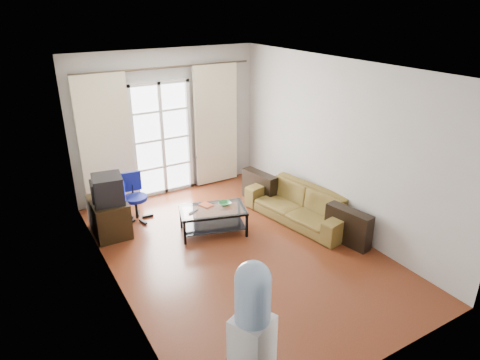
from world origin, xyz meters
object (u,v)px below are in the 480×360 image
(sofa, at_px, (300,205))
(crt_tv, at_px, (107,189))
(coffee_table, at_px, (213,217))
(task_chair, at_px, (136,206))
(water_cooler, at_px, (252,336))
(tv_stand, at_px, (109,217))

(sofa, relative_size, crt_tv, 3.88)
(coffee_table, distance_m, task_chair, 1.42)
(coffee_table, bearing_deg, task_chair, 130.56)
(crt_tv, bearing_deg, coffee_table, -19.72)
(task_chair, bearing_deg, sofa, -26.70)
(sofa, relative_size, water_cooler, 1.32)
(coffee_table, bearing_deg, sofa, -14.38)
(tv_stand, distance_m, crt_tv, 0.51)
(task_chair, relative_size, water_cooler, 0.52)
(task_chair, distance_m, water_cooler, 4.15)
(task_chair, bearing_deg, tv_stand, -150.43)
(task_chair, bearing_deg, water_cooler, -88.85)
(tv_stand, relative_size, water_cooler, 0.50)
(sofa, bearing_deg, crt_tv, -121.69)
(sofa, relative_size, coffee_table, 1.77)
(coffee_table, relative_size, tv_stand, 1.49)
(coffee_table, relative_size, water_cooler, 0.75)
(coffee_table, distance_m, water_cooler, 3.29)
(coffee_table, height_order, crt_tv, crt_tv)
(sofa, bearing_deg, task_chair, -131.58)
(tv_stand, xyz_separation_m, task_chair, (0.51, 0.24, -0.05))
(crt_tv, xyz_separation_m, task_chair, (0.51, 0.31, -0.55))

